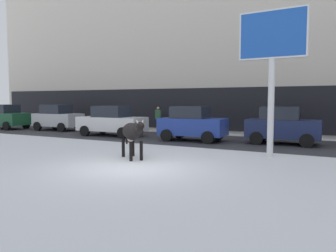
% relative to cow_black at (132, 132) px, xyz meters
% --- Properties ---
extents(ground_plane, '(120.00, 120.00, 0.00)m').
position_rel_cow_black_xyz_m(ground_plane, '(0.89, -1.28, -0.99)').
color(ground_plane, white).
extents(road_strip, '(60.00, 5.60, 0.01)m').
position_rel_cow_black_xyz_m(road_strip, '(0.89, 6.59, -0.99)').
color(road_strip, '#333338').
rests_on(road_strip, ground).
extents(building_facade, '(44.00, 6.10, 13.00)m').
position_rel_cow_black_xyz_m(building_facade, '(0.89, 13.54, 5.49)').
color(building_facade, beige).
rests_on(building_facade, ground).
extents(cow_black, '(1.74, 1.50, 1.54)m').
position_rel_cow_black_xyz_m(cow_black, '(0.00, 0.00, 0.00)').
color(cow_black, black).
rests_on(cow_black, ground).
extents(billboard, '(2.53, 0.34, 5.56)m').
position_rel_cow_black_xyz_m(billboard, '(4.44, 2.86, 3.32)').
color(billboard, silver).
rests_on(billboard, ground).
extents(car_darkgreen_hatchback, '(3.55, 2.02, 1.86)m').
position_rel_cow_black_xyz_m(car_darkgreen_hatchback, '(-15.76, 6.20, -0.07)').
color(car_darkgreen_hatchback, '#194C2D').
rests_on(car_darkgreen_hatchback, ground).
extents(car_silver_hatchback, '(3.55, 2.02, 1.86)m').
position_rel_cow_black_xyz_m(car_silver_hatchback, '(-11.33, 7.17, -0.07)').
color(car_silver_hatchback, '#B7BABF').
rests_on(car_silver_hatchback, ground).
extents(car_white_sedan, '(4.26, 2.09, 1.84)m').
position_rel_cow_black_xyz_m(car_white_sedan, '(-5.56, 6.01, -0.09)').
color(car_white_sedan, white).
rests_on(car_white_sedan, ground).
extents(car_blue_hatchback, '(3.55, 2.02, 1.86)m').
position_rel_cow_black_xyz_m(car_blue_hatchback, '(-0.21, 6.02, -0.07)').
color(car_blue_hatchback, '#233D9E').
rests_on(car_blue_hatchback, ground).
extents(car_navy_hatchback, '(3.55, 2.02, 1.86)m').
position_rel_cow_black_xyz_m(car_navy_hatchback, '(4.29, 6.90, -0.07)').
color(car_navy_hatchback, '#19234C').
rests_on(car_navy_hatchback, ground).
extents(pedestrian_near_billboard, '(0.36, 0.24, 1.73)m').
position_rel_cow_black_xyz_m(pedestrian_near_billboard, '(-4.35, 9.65, -0.11)').
color(pedestrian_near_billboard, '#282833').
rests_on(pedestrian_near_billboard, ground).
extents(pedestrian_by_cars, '(0.36, 0.24, 1.73)m').
position_rel_cow_black_xyz_m(pedestrian_by_cars, '(-2.31, 9.65, -0.11)').
color(pedestrian_by_cars, '#282833').
rests_on(pedestrian_by_cars, ground).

